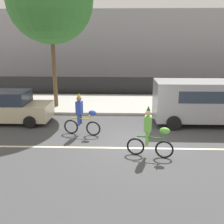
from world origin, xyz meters
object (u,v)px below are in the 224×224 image
parade_cyclist_cobalt (82,117)px  parked_car_beige (10,108)px  parade_cyclist_lime (151,135)px  parked_van_grey (207,99)px

parade_cyclist_cobalt → parked_car_beige: (-3.97, 1.70, -0.06)m
parade_cyclist_cobalt → parked_car_beige: parade_cyclist_cobalt is taller
parade_cyclist_lime → parked_van_grey: parked_van_grey is taller
parked_car_beige → parked_van_grey: bearing=0.4°
parade_cyclist_cobalt → parked_van_grey: bearing=16.5°
parked_car_beige → parade_cyclist_lime: bearing=-29.7°
parade_cyclist_cobalt → parked_van_grey: (5.99, 1.77, 0.44)m
parade_cyclist_cobalt → parked_car_beige: 4.31m
parade_cyclist_lime → parked_car_beige: parade_cyclist_lime is taller
parked_van_grey → parked_car_beige: size_ratio=1.22×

